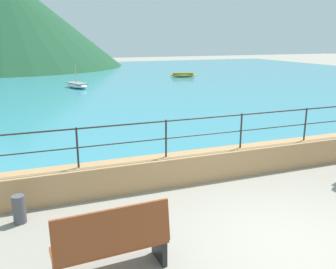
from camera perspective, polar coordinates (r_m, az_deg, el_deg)
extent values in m
plane|color=gray|center=(6.85, 18.16, -15.99)|extent=(120.00, 120.00, 0.00)
cube|color=tan|center=(9.13, 5.73, -4.86)|extent=(20.00, 0.56, 0.70)
cylinder|color=#282623|center=(8.03, -14.10, -2.03)|extent=(0.04, 0.04, 0.90)
cylinder|color=#282623|center=(8.49, -0.32, -0.64)|extent=(0.04, 0.04, 0.90)
cylinder|color=#282623|center=(9.38, 11.45, 0.58)|extent=(0.04, 0.04, 0.90)
cylinder|color=#282623|center=(10.60, 20.85, 1.54)|extent=(0.04, 0.04, 0.90)
cylinder|color=#282623|center=(8.79, 5.93, 2.64)|extent=(18.40, 0.04, 0.04)
cylinder|color=#282623|center=(8.89, 5.86, 0.00)|extent=(18.40, 0.03, 0.03)
cube|color=teal|center=(30.73, -13.67, 8.24)|extent=(64.00, 44.32, 0.06)
cone|color=#1E4C2D|center=(48.05, -24.45, 16.20)|extent=(27.01, 27.01, 10.98)
cube|color=brown|center=(5.69, -9.10, -16.82)|extent=(1.72, 0.61, 0.06)
cube|color=brown|center=(5.33, -8.62, -14.80)|extent=(1.71, 0.24, 0.64)
cube|color=black|center=(6.03, -1.39, -17.38)|extent=(0.10, 0.47, 0.43)
cylinder|color=#4C4C51|center=(7.59, -22.44, -10.85)|extent=(0.24, 0.24, 0.56)
ellipsoid|color=gold|center=(32.59, 2.37, 9.38)|extent=(2.46, 1.51, 0.36)
cube|color=brown|center=(32.58, 2.38, 9.65)|extent=(1.98, 1.25, 0.06)
ellipsoid|color=white|center=(26.10, -14.17, 7.53)|extent=(1.67, 2.47, 0.36)
cube|color=gray|center=(26.08, -14.19, 7.86)|extent=(1.38, 1.99, 0.06)
cylinder|color=#B2A899|center=(26.10, -14.39, 9.32)|extent=(0.06, 0.06, 1.26)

